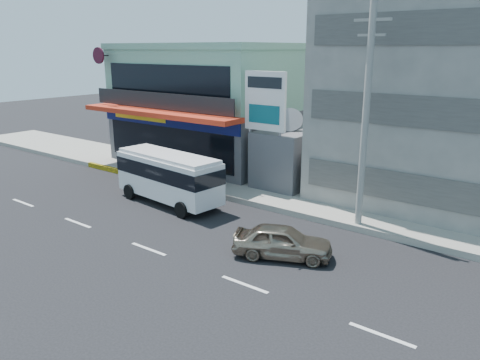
% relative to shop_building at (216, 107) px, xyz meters
% --- Properties ---
extents(ground, '(120.00, 120.00, 0.00)m').
position_rel_shop_building_xyz_m(ground, '(8.00, -13.95, -4.00)').
color(ground, black).
rests_on(ground, ground).
extents(sidewalk, '(70.00, 5.00, 0.30)m').
position_rel_shop_building_xyz_m(sidewalk, '(13.00, -4.45, -3.85)').
color(sidewalk, gray).
rests_on(sidewalk, ground).
extents(shop_building, '(12.40, 11.70, 8.00)m').
position_rel_shop_building_xyz_m(shop_building, '(0.00, 0.00, 0.00)').
color(shop_building, '#4A4B50').
rests_on(shop_building, ground).
extents(gap_structure, '(3.00, 6.00, 3.50)m').
position_rel_shop_building_xyz_m(gap_structure, '(8.00, -1.95, -2.25)').
color(gap_structure, '#4A4B50').
rests_on(gap_structure, ground).
extents(satellite_dish, '(1.50, 1.50, 0.15)m').
position_rel_shop_building_xyz_m(satellite_dish, '(8.00, -2.95, -0.42)').
color(satellite_dish, slate).
rests_on(satellite_dish, gap_structure).
extents(billboard, '(2.60, 0.18, 6.90)m').
position_rel_shop_building_xyz_m(billboard, '(7.50, -4.75, 0.93)').
color(billboard, gray).
rests_on(billboard, ground).
extents(utility_pole_near, '(1.60, 0.30, 10.00)m').
position_rel_shop_building_xyz_m(utility_pole_near, '(14.00, -6.55, 1.15)').
color(utility_pole_near, '#999993').
rests_on(utility_pole_near, ground).
extents(minibus, '(6.70, 2.81, 2.73)m').
position_rel_shop_building_xyz_m(minibus, '(4.37, -9.16, -2.37)').
color(minibus, white).
rests_on(minibus, ground).
extents(sedan, '(4.24, 3.06, 1.34)m').
position_rel_shop_building_xyz_m(sedan, '(12.83, -11.20, -3.33)').
color(sedan, gray).
rests_on(sedan, ground).
extents(motorcycle_rider, '(1.62, 0.86, 1.98)m').
position_rel_shop_building_xyz_m(motorcycle_rider, '(4.00, -7.15, -3.34)').
color(motorcycle_rider, '#4C0A12').
rests_on(motorcycle_rider, ground).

